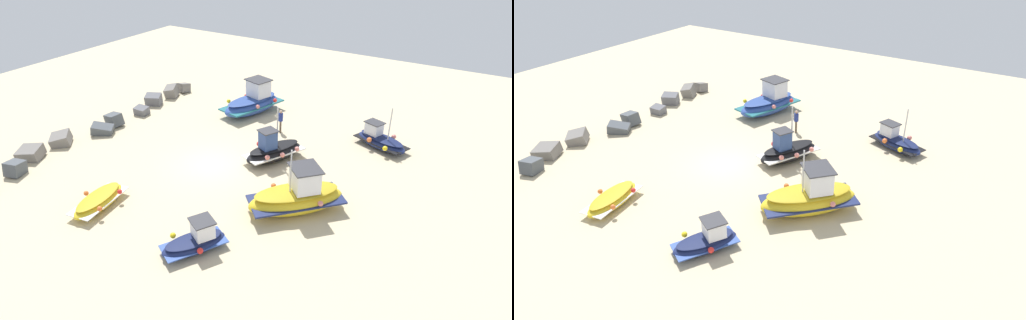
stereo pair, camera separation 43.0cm
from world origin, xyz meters
The scene contains 9 objects.
ground_plane centered at (0.00, 0.00, 0.00)m, with size 55.12×55.12×0.00m, color beige.
fishing_boat_0 centered at (-1.55, -6.60, 0.85)m, with size 4.98×4.83×3.61m.
fishing_boat_1 centered at (2.43, -2.96, 0.66)m, with size 4.22×3.08×3.56m.
fishing_boat_2 centered at (-6.65, 2.32, 0.38)m, with size 3.55×1.94×0.78m.
fishing_boat_3 centered at (-6.65, -4.07, 0.49)m, with size 3.27×2.59×1.50m.
fishing_boat_4 centered at (7.61, -8.03, 0.50)m, with size 2.65×3.89×2.95m.
fishing_boat_5 centered at (8.09, 2.07, 0.84)m, with size 5.42×3.46×2.57m.
person_walking centered at (6.17, -1.40, 0.95)m, with size 0.32×0.32×1.64m.
breakwater_rocks centered at (0.03, 9.54, 0.38)m, with size 18.71×2.93×1.24m.
Camera 2 is at (-18.20, -14.89, 13.44)m, focal length 30.87 mm.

